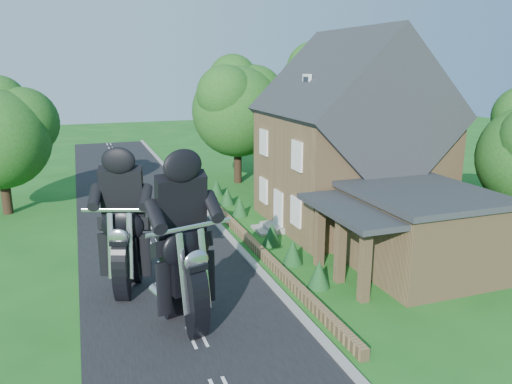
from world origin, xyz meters
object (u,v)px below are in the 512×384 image
object	(u,v)px
garden_wall	(245,237)
motorcycle_lead	(185,303)
house	(350,144)
motorcycle_follow	(127,272)
annex	(417,230)

from	to	relation	value
garden_wall	motorcycle_lead	bearing A→B (deg)	-121.71
house	motorcycle_lead	distance (m)	13.97
garden_wall	motorcycle_follow	distance (m)	7.22
garden_wall	annex	size ratio (longest dim) A/B	3.12
annex	motorcycle_follow	xyz separation A→B (m)	(-11.58, 1.85, -0.93)
garden_wall	house	size ratio (longest dim) A/B	2.15
garden_wall	annex	xyz separation A→B (m)	(5.57, -5.80, 1.57)
garden_wall	house	bearing A→B (deg)	9.17
house	garden_wall	bearing A→B (deg)	-170.83
annex	motorcycle_lead	bearing A→B (deg)	-171.54
garden_wall	motorcycle_lead	world-z (taller)	motorcycle_lead
house	motorcycle_lead	xyz separation A→B (m)	(-10.70, -8.30, -3.45)
garden_wall	house	distance (m)	7.52
motorcycle_lead	motorcycle_follow	distance (m)	3.67
house	motorcycle_follow	world-z (taller)	house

